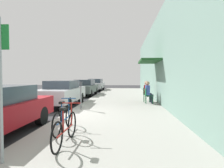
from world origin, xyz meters
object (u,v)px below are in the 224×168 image
Objects in this scene: street_sign at (0,79)px; parked_car_3 at (95,85)px; parking_meter at (81,93)px; bicycle_0 at (65,129)px; parked_car_1 at (62,93)px; parked_car_2 at (85,87)px; seated_patron_1 at (147,91)px; cafe_chair_0 at (148,95)px; seated_patron_0 at (149,92)px; cafe_chair_1 at (146,94)px; bicycle_1 at (64,119)px.

parked_car_3 is at bearing 94.42° from street_sign.
parking_meter reaches higher than bicycle_0.
parked_car_1 is 1.00× the size of parked_car_2.
seated_patron_1 is (5.01, 1.18, 0.06)m from parked_car_1.
cafe_chair_0 is at bearing 69.11° from bicycle_0.
seated_patron_0 is at bearing 2.43° from cafe_chair_0.
parked_car_2 is at bearing 90.00° from parked_car_1.
parked_car_2 is 6.90m from cafe_chair_1.
parked_car_2 reaches higher than bicycle_1.
parked_car_3 is at bearing 96.43° from bicycle_1.
seated_patron_1 reaches higher than cafe_chair_0.
seated_patron_1 is (0.00, 0.78, 0.00)m from seated_patron_0.
parked_car_3 is (0.00, 5.94, 0.01)m from parked_car_2.
parked_car_1 is 3.41× the size of seated_patron_0.
seated_patron_0 is (3.46, 2.16, -0.07)m from parking_meter.
parked_car_3 is 18.54m from bicycle_0.
parked_car_3 is 5.06× the size of cafe_chair_1.
parked_car_3 is 2.57× the size of bicycle_1.
street_sign is 2.34m from bicycle_1.
street_sign is 8.64m from cafe_chair_0.
parked_car_1 is at bearing -90.00° from parked_car_3.
seated_patron_0 reaches higher than bicycle_0.
cafe_chair_0 is (4.95, -5.59, -0.11)m from parked_car_2.
seated_patron_0 is at bearing -48.13° from parked_car_2.
bicycle_0 is (0.79, -4.70, -0.41)m from parking_meter.
parked_car_2 is 11.63m from bicycle_1.
parked_car_3 is at bearing 114.99° from seated_patron_1.
street_sign is at bearing -90.50° from parking_meter.
street_sign is at bearing -111.79° from cafe_chair_1.
cafe_chair_1 is at bearing 68.21° from street_sign.
parked_car_3 is 19.47m from street_sign.
street_sign reaches higher than cafe_chair_1.
seated_patron_1 is (0.06, 0.78, 0.19)m from cafe_chair_0.
cafe_chair_0 is (2.99, 5.87, 0.14)m from bicycle_1.
bicycle_1 is (1.96, -5.47, -0.28)m from parked_car_1.
bicycle_1 is 7.32m from seated_patron_1.
seated_patron_1 is at bearing -17.34° from cafe_chair_1.
seated_patron_1 is (0.06, -0.02, 0.19)m from cafe_chair_1.
parking_meter is 0.51× the size of street_sign.
parked_car_2 reaches higher than bicycle_0.
parking_meter reaches higher than cafe_chair_0.
street_sign reaches higher than bicycle_0.
parked_car_1 is at bearing -90.00° from parked_car_2.
parked_car_1 is at bearing 109.89° from bicycle_0.
parked_car_1 is at bearing -175.42° from cafe_chair_0.
parked_car_2 is 12.67m from bicycle_0.
parked_car_1 reaches higher than parked_car_2.
parked_car_1 is 4.97m from cafe_chair_0.
bicycle_0 and bicycle_1 have the same top height.
parking_meter is 3.76m from bicycle_1.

